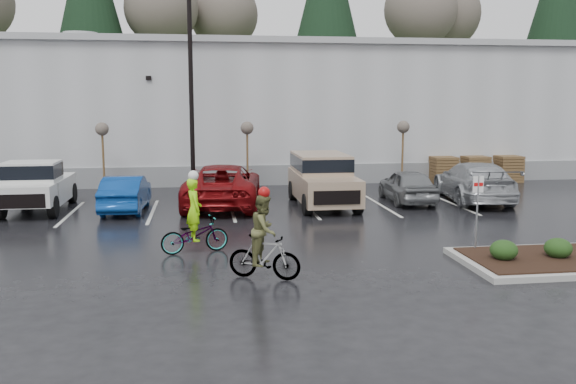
{
  "coord_description": "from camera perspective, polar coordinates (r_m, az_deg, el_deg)",
  "views": [
    {
      "loc": [
        -3.61,
        -15.23,
        4.26
      ],
      "look_at": [
        -0.91,
        3.76,
        1.3
      ],
      "focal_mm": 38.0,
      "sensor_mm": 36.0,
      "label": 1
    }
  ],
  "objects": [
    {
      "name": "pallet_stack_b",
      "position": [
        32.53,
        17.08,
        2.05
      ],
      "size": [
        1.2,
        1.2,
        1.35
      ],
      "primitive_type": "cube",
      "color": "#4A371D",
      "rests_on": "ground"
    },
    {
      "name": "car_red",
      "position": [
        24.3,
        -6.09,
        0.64
      ],
      "size": [
        3.48,
        6.36,
        1.69
      ],
      "primitive_type": "imported",
      "rotation": [
        0.0,
        0.0,
        3.03
      ],
      "color": "maroon",
      "rests_on": "ground"
    },
    {
      "name": "pallet_stack_c",
      "position": [
        33.34,
        19.88,
        2.07
      ],
      "size": [
        1.2,
        1.2,
        1.35
      ],
      "primitive_type": "cube",
      "color": "#4A371D",
      "rests_on": "ground"
    },
    {
      "name": "cyclist_olive",
      "position": [
        14.46,
        -2.23,
        -5.01
      ],
      "size": [
        1.77,
        1.15,
        2.22
      ],
      "rotation": [
        0.0,
        0.0,
        1.15
      ],
      "color": "#3F3F44",
      "rests_on": "ground"
    },
    {
      "name": "ground",
      "position": [
        16.23,
        5.08,
        -6.48
      ],
      "size": [
        120.0,
        120.0,
        0.0
      ],
      "primitive_type": "plane",
      "color": "black",
      "rests_on": "ground"
    },
    {
      "name": "car_grey",
      "position": [
        25.62,
        11.11,
        0.6
      ],
      "size": [
        1.78,
        4.13,
        1.39
      ],
      "primitive_type": "imported",
      "rotation": [
        0.0,
        0.0,
        3.11
      ],
      "color": "slate",
      "rests_on": "ground"
    },
    {
      "name": "shrub_b",
      "position": [
        17.33,
        23.96,
        -4.82
      ],
      "size": [
        0.7,
        0.7,
        0.52
      ],
      "primitive_type": "ellipsoid",
      "color": "black",
      "rests_on": "curb_island"
    },
    {
      "name": "sapling_west",
      "position": [
        28.61,
        -17.0,
        5.32
      ],
      "size": [
        0.6,
        0.6,
        3.2
      ],
      "color": "#4A371D",
      "rests_on": "ground"
    },
    {
      "name": "car_far_silver",
      "position": [
        26.56,
        17.0,
        0.94
      ],
      "size": [
        3.04,
        5.92,
        1.64
      ],
      "primitive_type": "imported",
      "rotation": [
        0.0,
        0.0,
        3.01
      ],
      "color": "#A9ACB0",
      "rests_on": "ground"
    },
    {
      "name": "sapling_mid",
      "position": [
        28.35,
        -3.85,
        5.65
      ],
      "size": [
        0.6,
        0.6,
        3.2
      ],
      "color": "#4A371D",
      "rests_on": "ground"
    },
    {
      "name": "pickup_white",
      "position": [
        25.31,
        -22.28,
        0.66
      ],
      "size": [
        2.1,
        5.2,
        1.96
      ],
      "primitive_type": null,
      "color": "silver",
      "rests_on": "ground"
    },
    {
      "name": "sapling_east",
      "position": [
        29.87,
        10.73,
        5.67
      ],
      "size": [
        0.6,
        0.6,
        3.2
      ],
      "color": "#4A371D",
      "rests_on": "ground"
    },
    {
      "name": "cyclist_hivis",
      "position": [
        17.1,
        -8.74,
        -3.3
      ],
      "size": [
        2.01,
        1.12,
        2.3
      ],
      "rotation": [
        0.0,
        0.0,
        1.83
      ],
      "color": "#3F3F44",
      "rests_on": "ground"
    },
    {
      "name": "shrub_a",
      "position": [
        16.59,
        19.54,
        -5.15
      ],
      "size": [
        0.7,
        0.7,
        0.52
      ],
      "primitive_type": "ellipsoid",
      "color": "black",
      "rests_on": "curb_island"
    },
    {
      "name": "warehouse",
      "position": [
        37.41,
        -2.59,
        7.82
      ],
      "size": [
        60.5,
        15.5,
        7.2
      ],
      "color": "#A4A6A8",
      "rests_on": "ground"
    },
    {
      "name": "lamppost",
      "position": [
        27.27,
        -9.1,
        11.65
      ],
      "size": [
        0.5,
        1.0,
        9.22
      ],
      "color": "black",
      "rests_on": "ground"
    },
    {
      "name": "fire_lane_sign",
      "position": [
        17.36,
        17.3,
        -1.09
      ],
      "size": [
        0.3,
        0.05,
        2.2
      ],
      "color": "gray",
      "rests_on": "ground"
    },
    {
      "name": "wooded_ridge",
      "position": [
        60.36,
        -4.72,
        7.54
      ],
      "size": [
        80.0,
        25.0,
        6.0
      ],
      "primitive_type": "cube",
      "color": "#243817",
      "rests_on": "ground"
    },
    {
      "name": "suv_tan",
      "position": [
        24.2,
        3.31,
        1.08
      ],
      "size": [
        2.2,
        5.1,
        2.06
      ],
      "primitive_type": null,
      "color": "#9D846A",
      "rests_on": "ground"
    },
    {
      "name": "pallet_stack_a",
      "position": [
        31.85,
        14.31,
        2.03
      ],
      "size": [
        1.2,
        1.2,
        1.35
      ],
      "primitive_type": "cube",
      "color": "#4A371D",
      "rests_on": "ground"
    },
    {
      "name": "car_blue",
      "position": [
        24.0,
        -14.94,
        -0.1
      ],
      "size": [
        1.58,
        4.19,
        1.36
      ],
      "primitive_type": "imported",
      "rotation": [
        0.0,
        0.0,
        3.11
      ],
      "color": "navy",
      "rests_on": "ground"
    }
  ]
}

